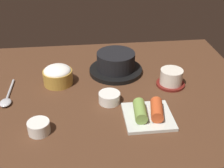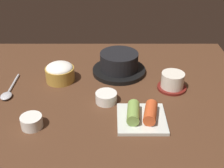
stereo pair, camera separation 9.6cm
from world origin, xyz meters
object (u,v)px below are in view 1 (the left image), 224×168
Objects in this scene: stone_pot at (116,63)px; banchan_cup_center at (109,97)px; tea_cup_with_saucer at (171,78)px; side_bowl_near at (39,127)px; spoon at (7,99)px; rice_bowl at (58,75)px; kimchi_plate at (148,113)px.

banchan_cup_center is at bearing -102.93° from stone_pot.
stone_pot is at bearing 146.91° from tea_cup_with_saucer.
side_bowl_near reaches higher than spoon.
side_bowl_near is at bearing -154.87° from tea_cup_with_saucer.
banchan_cup_center reaches higher than spoon.
stone_pot reaches higher than spoon.
banchan_cup_center is (16.42, -13.40, -1.64)cm from rice_bowl.
rice_bowl reaches higher than side_bowl_near.
stone_pot is 29.15cm from kimchi_plate.
banchan_cup_center is 32.60cm from spoon.
kimchi_plate is 30.94cm from side_bowl_near.
side_bowl_near is at bearing -54.80° from spoon.
tea_cup_with_saucer is at bearing 25.13° from side_bowl_near.
rice_bowl is 0.60× the size of spoon.
spoon is at bearing 172.16° from banchan_cup_center.
stone_pot is at bearing 51.62° from side_bowl_near.
kimchi_plate is at bearing -124.58° from tea_cup_with_saucer.
tea_cup_with_saucer is (17.62, -11.48, -0.77)cm from stone_pot.
stone_pot is 1.17× the size of spoon.
tea_cup_with_saucer is at bearing -33.09° from stone_pot.
kimchi_plate is 44.76cm from spoon.
tea_cup_with_saucer reaches higher than kimchi_plate.
stone_pot reaches higher than tea_cup_with_saucer.
stone_pot is 2.89× the size of banchan_cup_center.
rice_bowl reaches higher than spoon.
spoon is at bearing 125.20° from side_bowl_near.
stone_pot is at bearing 15.50° from rice_bowl.
side_bowl_near is 0.36× the size of spoon.
rice_bowl is 26.02cm from side_bowl_near.
kimchi_plate reaches higher than side_bowl_near.
rice_bowl is 35.11cm from kimchi_plate.
rice_bowl is at bearing 171.55° from tea_cup_with_saucer.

